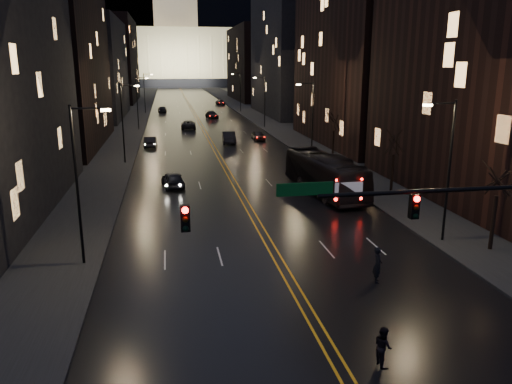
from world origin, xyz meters
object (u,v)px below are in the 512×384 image
traffic_signal (468,215)px  pedestrian_b (383,346)px  bus (325,174)px  pedestrian_a (378,265)px  oncoming_car_a (173,180)px  oncoming_car_b (150,142)px  receding_car_a (229,138)px

traffic_signal → pedestrian_b: size_ratio=10.92×
bus → pedestrian_a: bearing=-105.1°
oncoming_car_a → oncoming_car_b: size_ratio=0.97×
oncoming_car_b → pedestrian_a: (12.92, -46.47, 0.23)m
oncoming_car_a → pedestrian_b: 30.62m
receding_car_a → pedestrian_b: bearing=-87.3°
oncoming_car_a → oncoming_car_b: 23.91m
bus → pedestrian_b: bus is taller
bus → pedestrian_b: (-5.66, -25.22, -0.93)m
oncoming_car_a → pedestrian_b: bearing=96.1°
bus → oncoming_car_b: size_ratio=2.74×
oncoming_car_b → pedestrian_a: pedestrian_a is taller
bus → pedestrian_a: (-2.88, -18.22, -0.75)m
traffic_signal → receding_car_a: 53.23m
traffic_signal → pedestrian_a: bearing=106.6°
oncoming_car_b → receding_car_a: size_ratio=0.90×
pedestrian_a → pedestrian_b: 7.54m
oncoming_car_b → pedestrian_b: bearing=101.9°
traffic_signal → bus: (1.39, 23.23, -3.38)m
receding_car_a → pedestrian_b: (-0.87, -54.94, -0.03)m
bus → oncoming_car_a: bearing=154.9°
bus → receding_car_a: 30.12m
oncoming_car_b → pedestrian_b: size_ratio=2.85×
pedestrian_b → oncoming_car_a: bearing=9.5°
bus → receding_car_a: size_ratio=2.46×
traffic_signal → bus: traffic_signal is taller
traffic_signal → oncoming_car_b: size_ratio=3.83×
traffic_signal → oncoming_car_b: traffic_signal is taller
pedestrian_a → traffic_signal: bearing=-148.1°
bus → receding_car_a: bearing=93.1°
traffic_signal → pedestrian_a: 6.66m
oncoming_car_b → pedestrian_a: 48.23m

